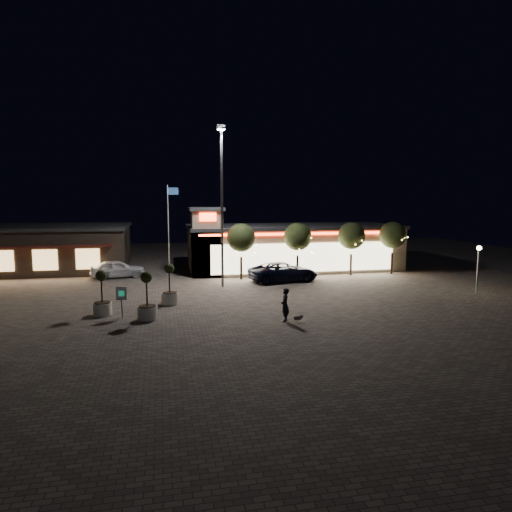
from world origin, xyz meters
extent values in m
plane|color=#6D6258|center=(0.00, 0.00, 0.00)|extent=(90.00, 90.00, 0.00)
cube|color=tan|center=(10.00, 16.00, 2.00)|extent=(20.00, 8.00, 4.00)
cube|color=#262628|center=(10.00, 16.00, 4.15)|extent=(20.40, 8.40, 0.30)
cube|color=#FCEBBD|center=(10.00, 11.95, 1.60)|extent=(17.00, 0.12, 2.60)
cube|color=#FF3614|center=(10.00, 11.92, 3.75)|extent=(19.00, 0.10, 0.18)
cube|color=tan|center=(1.30, 13.30, 2.90)|extent=(2.60, 2.60, 5.80)
cube|color=#262628|center=(1.30, 13.30, 5.95)|extent=(3.00, 3.00, 0.30)
cube|color=#FF3614|center=(1.30, 11.95, 5.30)|extent=(1.40, 0.10, 0.70)
cube|color=#382D23|center=(-14.00, 20.00, 2.00)|extent=(16.00, 10.00, 4.00)
cube|color=#262628|center=(-14.00, 20.00, 4.15)|extent=(16.40, 10.40, 0.30)
cube|color=#591E19|center=(-14.00, 14.60, 2.80)|extent=(14.40, 0.80, 0.15)
cube|color=#FFC472|center=(-16.00, 14.95, 1.60)|extent=(2.00, 0.12, 1.80)
cube|color=#FFC472|center=(-12.50, 14.95, 1.60)|extent=(2.00, 0.12, 1.80)
cube|color=#FFC472|center=(-9.00, 14.95, 1.60)|extent=(2.00, 0.12, 1.80)
cylinder|color=gray|center=(2.00, 8.00, 6.00)|extent=(0.20, 0.20, 12.00)
cube|color=gray|center=(2.00, 8.00, 12.20)|extent=(0.60, 0.40, 0.35)
cube|color=white|center=(2.00, 8.00, 12.00)|extent=(0.45, 0.30, 0.08)
cylinder|color=white|center=(-2.00, 13.00, 4.00)|extent=(0.10, 0.10, 8.00)
cube|color=navy|center=(-1.55, 13.00, 7.50)|extent=(0.90, 0.04, 0.60)
cylinder|color=gray|center=(20.00, 2.00, 1.60)|extent=(0.12, 0.12, 3.20)
sphere|color=#FFE5B2|center=(20.00, 2.00, 3.30)|extent=(0.36, 0.36, 0.36)
cylinder|color=#332319|center=(4.00, 11.00, 0.96)|extent=(0.20, 0.20, 1.92)
sphere|color=#2D3819|center=(4.00, 11.00, 3.58)|extent=(2.42, 2.42, 2.42)
cylinder|color=#332319|center=(9.00, 11.00, 0.96)|extent=(0.20, 0.20, 1.92)
sphere|color=#2D3819|center=(9.00, 11.00, 3.58)|extent=(2.42, 2.42, 2.42)
cylinder|color=#332319|center=(14.00, 11.00, 0.96)|extent=(0.20, 0.20, 1.92)
sphere|color=#2D3819|center=(14.00, 11.00, 3.58)|extent=(2.42, 2.42, 2.42)
cylinder|color=#332319|center=(18.00, 11.00, 0.96)|extent=(0.20, 0.20, 1.92)
sphere|color=#2D3819|center=(18.00, 11.00, 3.58)|extent=(2.42, 2.42, 2.42)
imported|color=black|center=(7.31, 9.31, 0.81)|extent=(6.17, 3.53, 1.62)
imported|color=silver|center=(-6.44, 14.00, 0.78)|extent=(4.85, 2.60, 1.57)
imported|color=black|center=(4.10, -2.80, 0.95)|extent=(0.68, 0.81, 1.89)
cube|color=#59514C|center=(4.74, -3.11, 0.25)|extent=(0.40, 0.17, 0.21)
sphere|color=#59514C|center=(4.97, -3.10, 0.34)|extent=(0.19, 0.19, 0.19)
cylinder|color=silver|center=(-6.14, 0.83, 0.37)|extent=(1.10, 1.10, 0.73)
cylinder|color=black|center=(-6.14, 0.83, 0.75)|extent=(0.95, 0.95, 0.05)
cylinder|color=#332319|center=(-6.14, 0.83, 1.60)|extent=(0.09, 0.09, 1.64)
sphere|color=#2D3819|center=(-6.14, 0.83, 2.37)|extent=(0.64, 0.64, 0.64)
cylinder|color=silver|center=(-3.49, -0.74, 0.38)|extent=(1.13, 1.13, 0.75)
cylinder|color=black|center=(-3.49, -0.74, 0.77)|extent=(0.98, 0.98, 0.06)
cylinder|color=#332319|center=(-3.49, -0.74, 1.64)|extent=(0.09, 0.09, 1.69)
sphere|color=#2D3819|center=(-3.49, -0.74, 2.44)|extent=(0.66, 0.66, 0.66)
cylinder|color=silver|center=(-2.16, 2.88, 0.36)|extent=(1.09, 1.09, 0.73)
cylinder|color=black|center=(-2.16, 2.88, 0.75)|extent=(0.95, 0.95, 0.05)
cylinder|color=#332319|center=(-2.16, 2.88, 1.60)|extent=(0.09, 0.09, 1.64)
sphere|color=#2D3819|center=(-2.16, 2.88, 2.37)|extent=(0.64, 0.64, 0.64)
cylinder|color=gray|center=(-4.94, -0.10, 0.56)|extent=(0.07, 0.07, 1.12)
cube|color=white|center=(-4.94, -0.10, 1.45)|extent=(0.61, 0.12, 0.79)
cube|color=#168757|center=(-4.94, -0.14, 1.45)|extent=(0.33, 0.06, 0.33)
camera|label=1|loc=(-2.57, -26.94, 6.89)|focal=32.00mm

